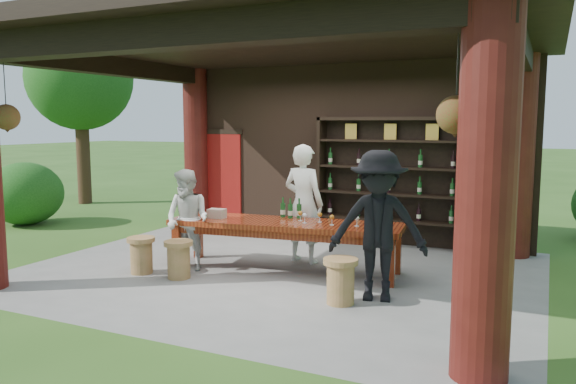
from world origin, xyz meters
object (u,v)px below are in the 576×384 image
at_px(wine_shelf, 388,182).
at_px(stool_near_left, 179,258).
at_px(guest_woman, 188,220).
at_px(guest_man, 378,226).
at_px(napkin_basket, 217,213).
at_px(tasting_table, 285,229).
at_px(stool_near_right, 341,280).
at_px(stool_far_left, 141,254).
at_px(host, 304,204).

height_order(wine_shelf, stool_near_left, wine_shelf).
distance_m(guest_woman, guest_man, 3.01).
bearing_deg(guest_man, wine_shelf, 89.51).
distance_m(wine_shelf, napkin_basket, 3.25).
bearing_deg(guest_woman, tasting_table, 25.77).
distance_m(guest_man, napkin_basket, 2.78).
bearing_deg(guest_woman, guest_man, -0.53).
bearing_deg(tasting_table, napkin_basket, -170.41).
relative_size(guest_woman, guest_man, 0.81).
bearing_deg(guest_woman, wine_shelf, 55.37).
distance_m(tasting_table, stool_near_right, 1.73).
relative_size(stool_near_left, stool_near_right, 0.96).
height_order(tasting_table, stool_near_right, tasting_table).
xyz_separation_m(guest_woman, guest_man, (3.00, -0.21, 0.18)).
height_order(stool_near_right, napkin_basket, napkin_basket).
bearing_deg(stool_near_right, guest_woman, 168.03).
relative_size(tasting_table, stool_near_left, 6.60).
bearing_deg(stool_far_left, wine_shelf, 50.62).
relative_size(wine_shelf, napkin_basket, 10.09).
distance_m(tasting_table, guest_woman, 1.47).
distance_m(stool_near_left, stool_near_right, 2.48).
relative_size(stool_near_left, stool_far_left, 1.00).
bearing_deg(guest_man, guest_woman, 162.68).
xyz_separation_m(stool_near_left, napkin_basket, (0.12, 0.83, 0.53)).
relative_size(host, napkin_basket, 7.21).
xyz_separation_m(wine_shelf, host, (-0.90, -1.75, -0.22)).
relative_size(wine_shelf, stool_far_left, 4.88).
xyz_separation_m(guest_man, napkin_basket, (-2.72, 0.58, -0.12)).
relative_size(stool_near_right, guest_man, 0.30).
xyz_separation_m(stool_near_left, host, (1.23, 1.63, 0.65)).
distance_m(tasting_table, stool_far_left, 2.15).
xyz_separation_m(wine_shelf, tasting_table, (-0.93, -2.36, -0.52)).
height_order(stool_far_left, guest_woman, guest_woman).
bearing_deg(napkin_basket, tasting_table, 9.59).
relative_size(stool_near_left, napkin_basket, 2.08).
height_order(wine_shelf, tasting_table, wine_shelf).
relative_size(tasting_table, host, 1.90).
xyz_separation_m(host, napkin_basket, (-1.11, -0.80, -0.12)).
relative_size(host, guest_man, 1.00).
bearing_deg(stool_near_right, host, 125.84).
bearing_deg(wine_shelf, stool_far_left, -129.38).
height_order(wine_shelf, stool_near_right, wine_shelf).
bearing_deg(wine_shelf, napkin_basket, -128.28).
bearing_deg(napkin_basket, guest_woman, -126.79).
bearing_deg(napkin_basket, stool_far_left, -132.46).
xyz_separation_m(stool_near_right, napkin_basket, (-2.36, 0.93, 0.52)).
relative_size(wine_shelf, stool_near_right, 4.64).
xyz_separation_m(stool_near_right, guest_woman, (-2.64, 0.56, 0.46)).
bearing_deg(stool_far_left, guest_man, 4.37).
bearing_deg(host, stool_near_right, 133.98).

